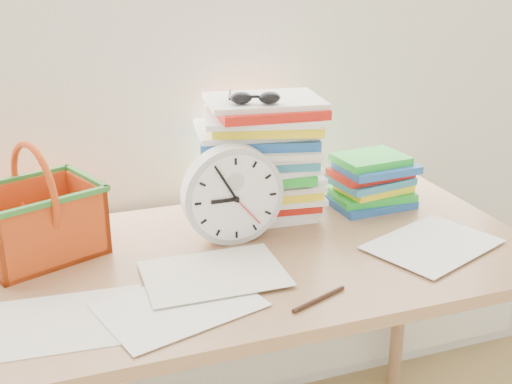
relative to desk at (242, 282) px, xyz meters
name	(u,v)px	position (x,y,z in m)	size (l,w,h in m)	color
desk	(242,282)	(0.00, 0.00, 0.00)	(1.40, 0.70, 0.75)	#946A45
paper_stack	(261,158)	(0.12, 0.21, 0.23)	(0.32, 0.26, 0.32)	white
clock	(233,195)	(0.00, 0.07, 0.20)	(0.24, 0.24, 0.05)	#B4B5B5
sunglasses	(255,98)	(0.09, 0.15, 0.41)	(0.14, 0.12, 0.03)	black
book_stack	(376,180)	(0.45, 0.17, 0.15)	(0.24, 0.19, 0.14)	white
basket	(36,202)	(-0.44, 0.15, 0.21)	(0.27, 0.21, 0.27)	#E35016
pen	(319,299)	(0.08, -0.26, 0.08)	(0.01, 0.01, 0.15)	black
scattered_papers	(242,251)	(0.00, 0.00, 0.08)	(1.26, 0.42, 0.02)	white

